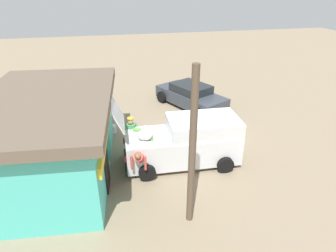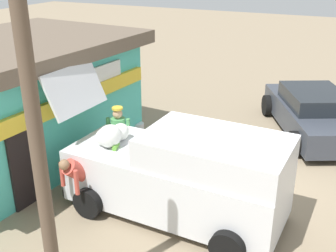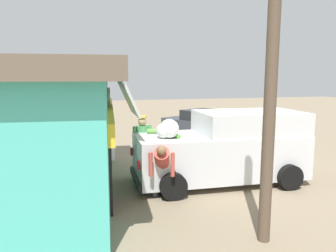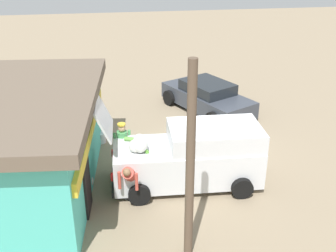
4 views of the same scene
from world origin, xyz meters
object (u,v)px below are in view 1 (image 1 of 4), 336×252
at_px(storefront_bar, 51,136).
at_px(vendor_standing, 131,134).
at_px(parked_sedan, 191,96).
at_px(customer_bending, 140,161).
at_px(unloaded_banana_pile, 101,165).
at_px(delivery_van, 185,141).
at_px(paint_bucket, 113,129).

distance_m(storefront_bar, vendor_standing, 3.02).
xyz_separation_m(parked_sedan, customer_bending, (-6.30, 3.76, 0.18)).
height_order(parked_sedan, unloaded_banana_pile, parked_sedan).
relative_size(delivery_van, parked_sedan, 1.04).
bearing_deg(paint_bucket, customer_bending, -168.32).
xyz_separation_m(vendor_standing, unloaded_banana_pile, (-0.78, 1.29, -0.78)).
relative_size(customer_bending, paint_bucket, 3.39).
xyz_separation_m(delivery_van, customer_bending, (-0.80, 1.91, -0.13)).
relative_size(parked_sedan, vendor_standing, 2.73).
bearing_deg(unloaded_banana_pile, storefront_bar, 82.96).
bearing_deg(paint_bucket, vendor_standing, -162.32).
xyz_separation_m(storefront_bar, vendor_standing, (0.58, -2.91, -0.57)).
bearing_deg(customer_bending, delivery_van, -67.25).
bearing_deg(storefront_bar, delivery_van, -94.02).
bearing_deg(delivery_van, parked_sedan, -18.61).
height_order(parked_sedan, customer_bending, customer_bending).
height_order(vendor_standing, paint_bucket, vendor_standing).
bearing_deg(vendor_standing, paint_bucket, 17.68).
height_order(storefront_bar, parked_sedan, storefront_bar).
distance_m(delivery_van, vendor_standing, 2.22).
bearing_deg(storefront_bar, paint_bucket, -38.45).
xyz_separation_m(unloaded_banana_pile, paint_bucket, (2.98, -0.59, -0.02)).
bearing_deg(storefront_bar, customer_bending, -110.80).
height_order(storefront_bar, unloaded_banana_pile, storefront_bar).
distance_m(storefront_bar, parked_sedan, 8.57).
bearing_deg(delivery_van, storefront_bar, 85.98).
relative_size(parked_sedan, paint_bucket, 12.06).
height_order(storefront_bar, delivery_van, storefront_bar).
bearing_deg(customer_bending, unloaded_banana_pile, 55.89).
bearing_deg(vendor_standing, storefront_bar, 101.22).
bearing_deg(storefront_bar, vendor_standing, -78.78).
height_order(storefront_bar, paint_bucket, storefront_bar).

